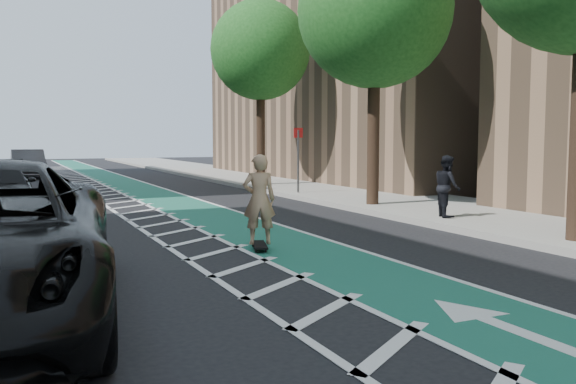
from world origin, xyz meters
TOP-DOWN VIEW (x-y plane):
  - ground at (0.00, 0.00)m, footprint 120.00×120.00m
  - bike_lane at (3.00, 10.00)m, footprint 2.00×90.00m
  - buffer_strip at (1.50, 10.00)m, footprint 1.40×90.00m
  - sidewalk_right at (9.50, 10.00)m, footprint 5.00×90.00m
  - curb_right at (7.05, 10.00)m, footprint 0.12×90.00m
  - building_right_far at (17.50, 20.00)m, footprint 14.00×22.00m
  - tree_r_c at (7.90, 8.00)m, footprint 4.20×4.20m
  - tree_r_d at (7.90, 16.00)m, footprint 4.20×4.20m
  - sign_post at (7.60, 12.00)m, footprint 0.35×0.08m
  - skateboard at (2.30, 2.72)m, footprint 0.49×0.91m
  - skateboarder at (2.30, 2.72)m, footprint 0.70×0.56m
  - car_grey at (-0.90, 27.72)m, footprint 1.70×4.64m
  - pedestrian at (7.94, 4.21)m, footprint 0.81×0.91m
  - barrel_b at (-1.80, 9.82)m, footprint 0.59×0.59m

SIDE VIEW (x-z plane):
  - ground at x=0.00m, z-range 0.00..0.00m
  - buffer_strip at x=1.50m, z-range 0.00..0.01m
  - bike_lane at x=3.00m, z-range 0.00..0.01m
  - sidewalk_right at x=9.50m, z-range 0.00..0.15m
  - curb_right at x=7.05m, z-range 0.00..0.16m
  - skateboard at x=2.30m, z-range 0.04..0.15m
  - barrel_b at x=-1.80m, z-range -0.02..0.78m
  - car_grey at x=-0.90m, z-range 0.00..1.52m
  - pedestrian at x=7.94m, z-range 0.15..1.69m
  - skateboarder at x=2.30m, z-range 0.12..1.80m
  - sign_post at x=7.60m, z-range 0.11..2.59m
  - tree_r_c at x=7.90m, z-range 1.82..9.72m
  - tree_r_d at x=7.90m, z-range 1.82..9.72m
  - building_right_far at x=17.50m, z-range 0.00..19.00m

